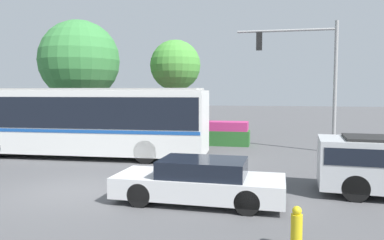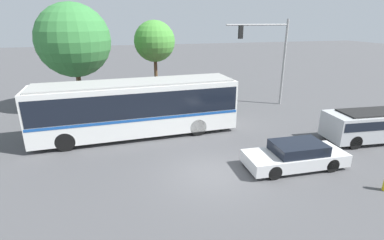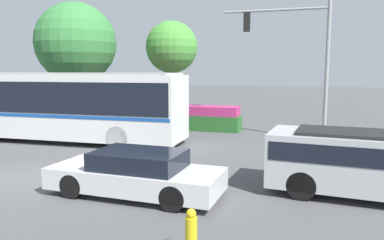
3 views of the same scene
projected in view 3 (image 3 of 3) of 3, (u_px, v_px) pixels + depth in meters
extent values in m
plane|color=#4C4C4F|center=(28.00, 178.00, 11.48)|extent=(140.00, 140.00, 0.00)
cube|color=silver|center=(63.00, 106.00, 17.25)|extent=(11.53, 2.98, 2.84)
cube|color=black|center=(63.00, 96.00, 17.19)|extent=(11.31, 3.01, 1.36)
cube|color=#194C9E|center=(63.00, 113.00, 17.30)|extent=(11.42, 3.01, 0.14)
cube|color=#9D9D99|center=(62.00, 74.00, 17.06)|extent=(11.07, 2.76, 0.10)
cylinder|color=black|center=(12.00, 124.00, 19.48)|extent=(1.01, 0.34, 1.00)
cylinder|color=black|center=(118.00, 138.00, 15.48)|extent=(1.01, 0.34, 1.00)
cylinder|color=black|center=(139.00, 130.00, 17.60)|extent=(1.01, 0.34, 1.00)
cube|color=silver|center=(136.00, 178.00, 9.88)|extent=(4.66, 1.91, 0.56)
cube|color=black|center=(139.00, 160.00, 9.77)|extent=(2.35, 1.63, 0.46)
cylinder|color=black|center=(72.00, 186.00, 9.63)|extent=(0.65, 0.24, 0.64)
cylinder|color=black|center=(105.00, 171.00, 11.09)|extent=(0.65, 0.24, 0.64)
cylinder|color=black|center=(173.00, 198.00, 8.71)|extent=(0.65, 0.24, 0.64)
cylinder|color=black|center=(194.00, 180.00, 10.17)|extent=(0.65, 0.24, 0.64)
cube|color=#B2B5B7|center=(362.00, 162.00, 9.70)|extent=(4.84, 2.33, 1.42)
cube|color=black|center=(362.00, 150.00, 9.65)|extent=(4.66, 2.35, 0.48)
cube|color=black|center=(363.00, 133.00, 9.60)|extent=(3.41, 1.83, 0.08)
cylinder|color=black|center=(301.00, 185.00, 9.51)|extent=(0.77, 0.32, 0.75)
cylinder|color=black|center=(307.00, 169.00, 11.08)|extent=(0.77, 0.32, 0.75)
cylinder|color=gray|center=(327.00, 71.00, 17.09)|extent=(0.18, 0.18, 6.51)
cylinder|color=gray|center=(275.00, 10.00, 17.44)|extent=(4.85, 0.12, 0.12)
cube|color=black|center=(247.00, 22.00, 17.90)|extent=(0.30, 0.22, 0.90)
cylinder|color=red|center=(247.00, 16.00, 17.98)|extent=(0.18, 0.02, 0.18)
cylinder|color=yellow|center=(247.00, 22.00, 18.02)|extent=(0.18, 0.02, 0.18)
cylinder|color=green|center=(247.00, 29.00, 18.06)|extent=(0.18, 0.02, 0.18)
cube|color=#286028|center=(162.00, 120.00, 21.46)|extent=(9.07, 1.34, 0.83)
cube|color=#B22D6B|center=(162.00, 109.00, 21.37)|extent=(8.89, 1.27, 0.50)
cylinder|color=brown|center=(78.00, 96.00, 24.58)|extent=(0.34, 0.34, 3.18)
sphere|color=#387F3D|center=(76.00, 43.00, 24.12)|extent=(5.20, 5.20, 5.20)
cylinder|color=brown|center=(172.00, 93.00, 24.32)|extent=(0.28, 0.28, 3.58)
sphere|color=#479338|center=(172.00, 47.00, 23.92)|extent=(3.34, 3.34, 3.34)
cylinder|color=gold|center=(191.00, 236.00, 6.66)|extent=(0.22, 0.22, 0.70)
sphere|color=gold|center=(191.00, 214.00, 6.60)|extent=(0.18, 0.18, 0.18)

